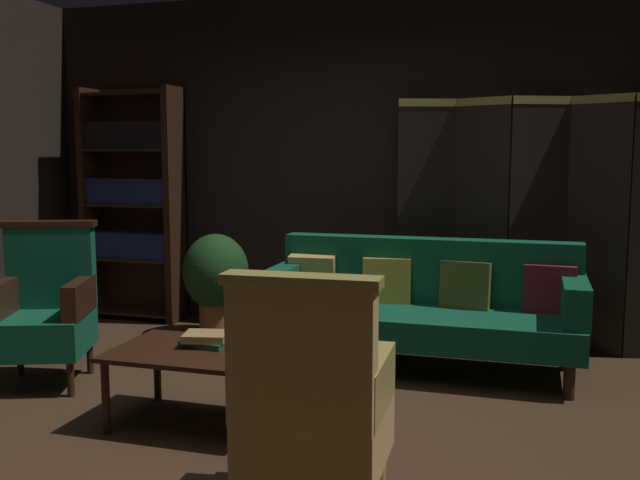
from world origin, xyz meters
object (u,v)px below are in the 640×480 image
velvet_couch (423,302)px  armchair_gilt_accent (312,404)px  potted_plant (216,277)px  coffee_table (205,358)px  armchair_wing_left (45,308)px  book_green_cloth (206,343)px  bookshelf (133,198)px  book_tan_leather (206,336)px  folding_screen (538,220)px

velvet_couch → armchair_gilt_accent: (-0.12, -2.21, 0.03)m
armchair_gilt_accent → potted_plant: 3.10m
velvet_couch → armchair_gilt_accent: armchair_gilt_accent is taller
coffee_table → armchair_wing_left: 1.36m
book_green_cloth → potted_plant: bearing=113.3°
bookshelf → armchair_wing_left: bearing=-77.0°
velvet_couch → armchair_wing_left: bearing=-155.8°
velvet_couch → book_tan_leather: 1.67m
velvet_couch → book_green_cloth: (-1.01, -1.32, -0.02)m
armchair_gilt_accent → book_green_cloth: bearing=135.3°
armchair_gilt_accent → potted_plant: size_ratio=1.25×
folding_screen → coffee_table: folding_screen is taller
coffee_table → book_green_cloth: size_ratio=3.90×
coffee_table → book_green_cloth: (-0.03, 0.07, 0.06)m
folding_screen → velvet_couch: size_ratio=1.01×
bookshelf → potted_plant: bearing=-19.0°
folding_screen → book_green_cloth: folding_screen is taller
velvet_couch → potted_plant: 1.81m
coffee_table → velvet_couch: bearing=54.8°
velvet_couch → armchair_wing_left: armchair_wing_left is taller
folding_screen → book_tan_leather: 2.75m
folding_screen → bookshelf: (-3.44, 0.00, 0.10)m
bookshelf → book_green_cloth: bookshelf is taller
bookshelf → armchair_gilt_accent: size_ratio=1.97×
armchair_gilt_accent → armchair_wing_left: same height
coffee_table → book_tan_leather: (-0.03, 0.07, 0.10)m
velvet_couch → armchair_wing_left: size_ratio=2.04×
folding_screen → book_green_cloth: 2.76m
potted_plant → book_green_cloth: bearing=-66.7°
bookshelf → book_green_cloth: 2.74m
armchair_wing_left → potted_plant: size_ratio=1.25×
folding_screen → potted_plant: 2.57m
armchair_gilt_accent → potted_plant: bearing=122.1°
potted_plant → book_green_cloth: (0.75, -1.74, -0.04)m
coffee_table → armchair_wing_left: bearing=164.4°
armchair_wing_left → book_green_cloth: bearing=-12.9°
coffee_table → armchair_gilt_accent: size_ratio=0.96×
bookshelf → book_tan_leather: (1.69, -2.06, -0.61)m
velvet_couch → coffee_table: bearing=-125.2°
folding_screen → bookshelf: bearing=180.0°
armchair_wing_left → folding_screen: bearing=30.2°
book_green_cloth → folding_screen: bearing=49.5°
bookshelf → armchair_gilt_accent: 3.96m
armchair_gilt_accent → book_green_cloth: armchair_gilt_accent is taller
potted_plant → armchair_wing_left: bearing=-110.2°
armchair_gilt_accent → bookshelf: bearing=131.2°
coffee_table → book_green_cloth: 0.10m
armchair_wing_left → coffee_table: bearing=-15.6°
bookshelf → book_tan_leather: bearing=-50.7°
bookshelf → armchair_gilt_accent: bearing=-48.8°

